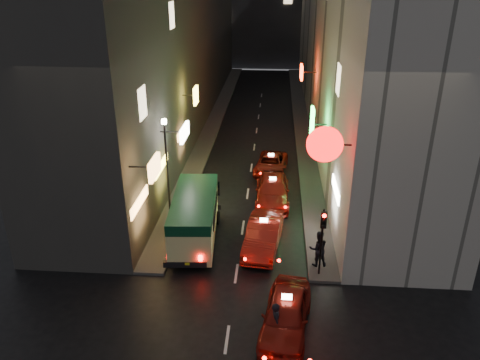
% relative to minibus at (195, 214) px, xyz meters
% --- Properties ---
extents(building_left, '(7.52, 52.00, 18.00)m').
position_rel_minibus_xyz_m(building_left, '(-5.52, 22.63, 7.31)').
color(building_left, '#32302D').
rests_on(building_left, ground).
extents(building_right, '(7.96, 52.00, 18.00)m').
position_rel_minibus_xyz_m(building_right, '(10.48, 22.63, 7.31)').
color(building_right, '#AEABA0').
rests_on(building_right, ground).
extents(sidewalk_left, '(1.50, 52.00, 0.15)m').
position_rel_minibus_xyz_m(sidewalk_left, '(-1.77, 22.64, -1.61)').
color(sidewalk_left, '#43413F').
rests_on(sidewalk_left, ground).
extents(sidewalk_right, '(1.50, 52.00, 0.15)m').
position_rel_minibus_xyz_m(sidewalk_right, '(6.73, 22.64, -1.61)').
color(sidewalk_right, '#43413F').
rests_on(sidewalk_right, ground).
extents(minibus, '(2.61, 6.35, 2.67)m').
position_rel_minibus_xyz_m(minibus, '(0.00, 0.00, 0.00)').
color(minibus, '#D7D486').
rests_on(minibus, ground).
extents(taxi_near, '(3.14, 5.99, 1.99)m').
position_rel_minibus_xyz_m(taxi_near, '(4.82, -6.59, -0.78)').
color(taxi_near, maroon).
rests_on(taxi_near, ground).
extents(taxi_second, '(3.02, 5.98, 2.00)m').
position_rel_minibus_xyz_m(taxi_second, '(3.71, -0.38, -0.77)').
color(taxi_second, maroon).
rests_on(taxi_second, ground).
extents(taxi_third, '(2.28, 5.54, 1.93)m').
position_rel_minibus_xyz_m(taxi_third, '(4.11, 5.15, -0.81)').
color(taxi_third, maroon).
rests_on(taxi_third, ground).
extents(taxi_far, '(2.50, 4.85, 1.65)m').
position_rel_minibus_xyz_m(taxi_far, '(3.94, 9.95, -0.95)').
color(taxi_far, maroon).
rests_on(taxi_far, ground).
extents(pedestrian_crossing, '(0.49, 0.70, 2.00)m').
position_rel_minibus_xyz_m(pedestrian_crossing, '(4.42, -7.21, -0.69)').
color(pedestrian_crossing, black).
rests_on(pedestrian_crossing, ground).
extents(pedestrian_sidewalk, '(0.87, 0.61, 2.14)m').
position_rel_minibus_xyz_m(pedestrian_sidewalk, '(6.44, -2.03, -0.47)').
color(pedestrian_sidewalk, black).
rests_on(pedestrian_sidewalk, sidewalk_right).
extents(traffic_light, '(0.26, 0.43, 3.50)m').
position_rel_minibus_xyz_m(traffic_light, '(6.48, -2.89, 1.00)').
color(traffic_light, black).
rests_on(traffic_light, sidewalk_right).
extents(lamp_post, '(0.28, 0.28, 6.22)m').
position_rel_minibus_xyz_m(lamp_post, '(-1.72, 1.64, 2.04)').
color(lamp_post, black).
rests_on(lamp_post, sidewalk_left).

